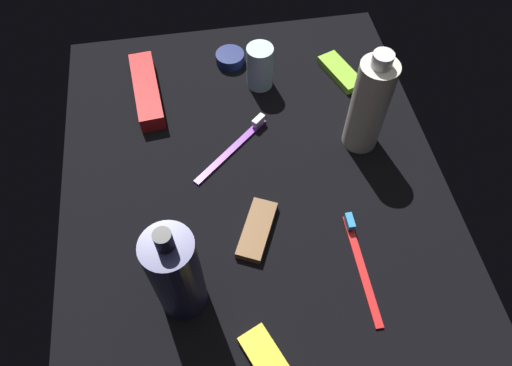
{
  "coord_description": "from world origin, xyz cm",
  "views": [
    {
      "loc": [
        40.6,
        -6.78,
        66.63
      ],
      "look_at": [
        0.0,
        0.0,
        3.0
      ],
      "focal_mm": 33.11,
      "sensor_mm": 36.0,
      "label": 1
    }
  ],
  "objects_px": {
    "bodywash_bottle": "(369,105)",
    "snack_bar_yellow": "(270,365)",
    "toothbrush_red": "(360,261)",
    "cream_tin_left": "(228,58)",
    "deodorant_stick": "(260,67)",
    "toothbrush_purple": "(235,145)",
    "toothpaste_box_red": "(147,91)",
    "snack_bar_lime": "(340,72)",
    "lotion_bottle": "(176,274)",
    "snack_bar_brown": "(257,230)"
  },
  "relations": [
    {
      "from": "deodorant_stick",
      "to": "snack_bar_lime",
      "type": "relative_size",
      "value": 0.84
    },
    {
      "from": "toothbrush_purple",
      "to": "snack_bar_yellow",
      "type": "bearing_deg",
      "value": -1.0
    },
    {
      "from": "toothbrush_purple",
      "to": "snack_bar_yellow",
      "type": "distance_m",
      "value": 0.37
    },
    {
      "from": "deodorant_stick",
      "to": "toothbrush_red",
      "type": "bearing_deg",
      "value": 12.29
    },
    {
      "from": "deodorant_stick",
      "to": "toothbrush_purple",
      "type": "bearing_deg",
      "value": -25.09
    },
    {
      "from": "bodywash_bottle",
      "to": "snack_bar_yellow",
      "type": "xyz_separation_m",
      "value": [
        0.35,
        -0.23,
        -0.08
      ]
    },
    {
      "from": "deodorant_stick",
      "to": "toothbrush_purple",
      "type": "distance_m",
      "value": 0.17
    },
    {
      "from": "deodorant_stick",
      "to": "snack_bar_yellow",
      "type": "height_order",
      "value": "deodorant_stick"
    },
    {
      "from": "snack_bar_yellow",
      "to": "snack_bar_lime",
      "type": "xyz_separation_m",
      "value": [
        -0.52,
        0.24,
        0.0
      ]
    },
    {
      "from": "lotion_bottle",
      "to": "cream_tin_left",
      "type": "bearing_deg",
      "value": 164.84
    },
    {
      "from": "toothbrush_red",
      "to": "cream_tin_left",
      "type": "relative_size",
      "value": 3.17
    },
    {
      "from": "deodorant_stick",
      "to": "cream_tin_left",
      "type": "distance_m",
      "value": 0.09
    },
    {
      "from": "toothbrush_red",
      "to": "snack_bar_lime",
      "type": "relative_size",
      "value": 1.73
    },
    {
      "from": "snack_bar_lime",
      "to": "lotion_bottle",
      "type": "bearing_deg",
      "value": -60.5
    },
    {
      "from": "bodywash_bottle",
      "to": "snack_bar_brown",
      "type": "relative_size",
      "value": 1.92
    },
    {
      "from": "snack_bar_lime",
      "to": "cream_tin_left",
      "type": "height_order",
      "value": "cream_tin_left"
    },
    {
      "from": "deodorant_stick",
      "to": "toothbrush_purple",
      "type": "height_order",
      "value": "deodorant_stick"
    },
    {
      "from": "toothbrush_red",
      "to": "toothbrush_purple",
      "type": "bearing_deg",
      "value": -148.17
    },
    {
      "from": "snack_bar_brown",
      "to": "cream_tin_left",
      "type": "relative_size",
      "value": 1.83
    },
    {
      "from": "toothpaste_box_red",
      "to": "snack_bar_brown",
      "type": "xyz_separation_m",
      "value": [
        0.32,
        0.16,
        -0.01
      ]
    },
    {
      "from": "snack_bar_lime",
      "to": "cream_tin_left",
      "type": "bearing_deg",
      "value": -128.85
    },
    {
      "from": "lotion_bottle",
      "to": "snack_bar_lime",
      "type": "relative_size",
      "value": 1.94
    },
    {
      "from": "lotion_bottle",
      "to": "toothbrush_red",
      "type": "bearing_deg",
      "value": 92.24
    },
    {
      "from": "snack_bar_brown",
      "to": "snack_bar_lime",
      "type": "distance_m",
      "value": 0.38
    },
    {
      "from": "deodorant_stick",
      "to": "cream_tin_left",
      "type": "xyz_separation_m",
      "value": [
        -0.07,
        -0.05,
        -0.03
      ]
    },
    {
      "from": "deodorant_stick",
      "to": "snack_bar_brown",
      "type": "bearing_deg",
      "value": -10.47
    },
    {
      "from": "toothbrush_red",
      "to": "snack_bar_lime",
      "type": "xyz_separation_m",
      "value": [
        -0.39,
        0.07,
        0.0
      ]
    },
    {
      "from": "bodywash_bottle",
      "to": "snack_bar_brown",
      "type": "xyz_separation_m",
      "value": [
        0.15,
        -0.21,
        -0.08
      ]
    },
    {
      "from": "bodywash_bottle",
      "to": "toothpaste_box_red",
      "type": "distance_m",
      "value": 0.41
    },
    {
      "from": "bodywash_bottle",
      "to": "cream_tin_left",
      "type": "distance_m",
      "value": 0.32
    },
    {
      "from": "toothpaste_box_red",
      "to": "cream_tin_left",
      "type": "xyz_separation_m",
      "value": [
        -0.07,
        0.16,
        -0.01
      ]
    },
    {
      "from": "bodywash_bottle",
      "to": "deodorant_stick",
      "type": "relative_size",
      "value": 2.28
    },
    {
      "from": "toothbrush_red",
      "to": "toothpaste_box_red",
      "type": "distance_m",
      "value": 0.5
    },
    {
      "from": "bodywash_bottle",
      "to": "snack_bar_yellow",
      "type": "bearing_deg",
      "value": -32.69
    },
    {
      "from": "snack_bar_yellow",
      "to": "lotion_bottle",
      "type": "bearing_deg",
      "value": -160.45
    },
    {
      "from": "lotion_bottle",
      "to": "toothbrush_red",
      "type": "relative_size",
      "value": 1.12
    },
    {
      "from": "toothpaste_box_red",
      "to": "snack_bar_brown",
      "type": "bearing_deg",
      "value": 21.13
    },
    {
      "from": "snack_bar_brown",
      "to": "snack_bar_lime",
      "type": "relative_size",
      "value": 1.0
    },
    {
      "from": "toothbrush_purple",
      "to": "cream_tin_left",
      "type": "relative_size",
      "value": 2.53
    },
    {
      "from": "lotion_bottle",
      "to": "snack_bar_lime",
      "type": "distance_m",
      "value": 0.53
    },
    {
      "from": "lotion_bottle",
      "to": "snack_bar_brown",
      "type": "distance_m",
      "value": 0.17
    },
    {
      "from": "bodywash_bottle",
      "to": "toothbrush_purple",
      "type": "relative_size",
      "value": 1.39
    },
    {
      "from": "toothpaste_box_red",
      "to": "snack_bar_lime",
      "type": "height_order",
      "value": "toothpaste_box_red"
    },
    {
      "from": "toothpaste_box_red",
      "to": "snack_bar_lime",
      "type": "xyz_separation_m",
      "value": [
        0.0,
        0.38,
        -0.01
      ]
    },
    {
      "from": "lotion_bottle",
      "to": "toothpaste_box_red",
      "type": "bearing_deg",
      "value": -175.0
    },
    {
      "from": "lotion_bottle",
      "to": "cream_tin_left",
      "type": "xyz_separation_m",
      "value": [
        -0.47,
        0.13,
        -0.08
      ]
    },
    {
      "from": "lotion_bottle",
      "to": "toothpaste_box_red",
      "type": "relative_size",
      "value": 1.15
    },
    {
      "from": "toothpaste_box_red",
      "to": "snack_bar_lime",
      "type": "bearing_deg",
      "value": 84.37
    },
    {
      "from": "deodorant_stick",
      "to": "snack_bar_yellow",
      "type": "bearing_deg",
      "value": -8.2
    },
    {
      "from": "toothpaste_box_red",
      "to": "cream_tin_left",
      "type": "relative_size",
      "value": 3.1
    }
  ]
}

